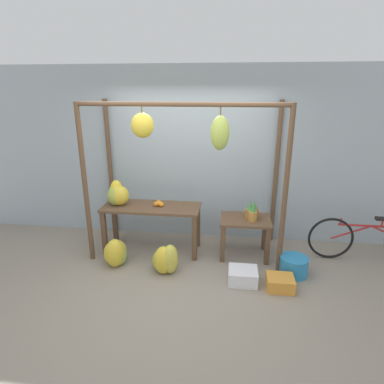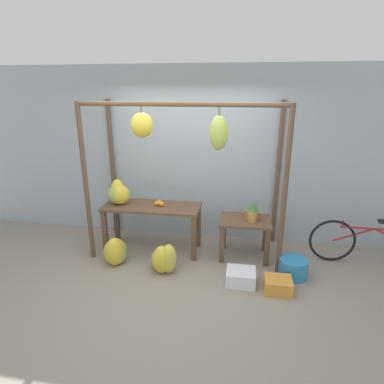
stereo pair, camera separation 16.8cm
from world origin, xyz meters
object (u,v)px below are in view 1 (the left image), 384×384
at_px(banana_pile_ground_right, 165,260).
at_px(blue_bucket, 294,266).
at_px(orange_pile, 159,204).
at_px(banana_pile_on_table, 117,195).
at_px(parked_bicycle, 369,239).
at_px(pineapple_cluster, 252,212).
at_px(fruit_crate_white, 243,276).
at_px(banana_pile_ground_left, 116,253).
at_px(fruit_crate_purple, 280,283).

distance_m(banana_pile_ground_right, blue_bucket, 1.77).
bearing_deg(orange_pile, banana_pile_on_table, -178.57).
height_order(banana_pile_on_table, parked_bicycle, banana_pile_on_table).
bearing_deg(pineapple_cluster, fruit_crate_white, -99.41).
height_order(banana_pile_ground_left, parked_bicycle, parked_bicycle).
distance_m(pineapple_cluster, blue_bucket, 0.94).
bearing_deg(pineapple_cluster, banana_pile_ground_left, -165.26).
height_order(parked_bicycle, fruit_crate_purple, parked_bicycle).
bearing_deg(banana_pile_ground_left, blue_bucket, 1.19).
distance_m(banana_pile_ground_right, parked_bicycle, 2.99).
bearing_deg(pineapple_cluster, orange_pile, 179.66).
height_order(banana_pile_ground_right, parked_bicycle, parked_bicycle).
bearing_deg(parked_bicycle, banana_pile_ground_left, -171.13).
xyz_separation_m(blue_bucket, fruit_crate_purple, (-0.23, -0.37, -0.04)).
height_order(blue_bucket, parked_bicycle, parked_bicycle).
bearing_deg(parked_bicycle, blue_bucket, -155.59).
bearing_deg(banana_pile_on_table, fruit_crate_purple, -18.95).
bearing_deg(banana_pile_ground_left, banana_pile_on_table, 100.95).
relative_size(banana_pile_on_table, orange_pile, 2.41).
relative_size(pineapple_cluster, parked_bicycle, 0.16).
distance_m(banana_pile_ground_left, fruit_crate_purple, 2.30).
height_order(banana_pile_ground_left, blue_bucket, banana_pile_ground_left).
distance_m(orange_pile, pineapple_cluster, 1.40).
bearing_deg(orange_pile, fruit_crate_purple, -25.50).
xyz_separation_m(orange_pile, banana_pile_ground_right, (0.21, -0.63, -0.59)).
xyz_separation_m(pineapple_cluster, parked_bicycle, (1.71, 0.06, -0.37)).
bearing_deg(banana_pile_ground_left, orange_pile, 44.03).
distance_m(banana_pile_on_table, orange_pile, 0.64).
distance_m(banana_pile_on_table, parked_bicycle, 3.79).
bearing_deg(pineapple_cluster, banana_pile_ground_right, -152.38).
bearing_deg(fruit_crate_purple, fruit_crate_white, 169.30).
distance_m(pineapple_cluster, fruit_crate_white, 0.97).
distance_m(fruit_crate_white, fruit_crate_purple, 0.48).
distance_m(orange_pile, parked_bicycle, 3.14).
height_order(fruit_crate_white, parked_bicycle, parked_bicycle).
height_order(blue_bucket, fruit_crate_purple, blue_bucket).
bearing_deg(orange_pile, banana_pile_ground_right, -71.75).
height_order(banana_pile_on_table, banana_pile_ground_right, banana_pile_on_table).
xyz_separation_m(banana_pile_ground_right, fruit_crate_purple, (1.54, -0.20, -0.10)).
relative_size(orange_pile, pineapple_cluster, 0.59).
relative_size(fruit_crate_white, fruit_crate_purple, 1.11).
relative_size(pineapple_cluster, blue_bucket, 0.72).
relative_size(banana_pile_ground_left, banana_pile_ground_right, 1.07).
bearing_deg(blue_bucket, parked_bicycle, 24.41).
bearing_deg(fruit_crate_purple, blue_bucket, 58.14).
distance_m(blue_bucket, fruit_crate_purple, 0.43).
relative_size(orange_pile, blue_bucket, 0.42).
relative_size(blue_bucket, fruit_crate_purple, 1.11).
xyz_separation_m(blue_bucket, parked_bicycle, (1.14, 0.52, 0.21)).
distance_m(banana_pile_on_table, pineapple_cluster, 2.04).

